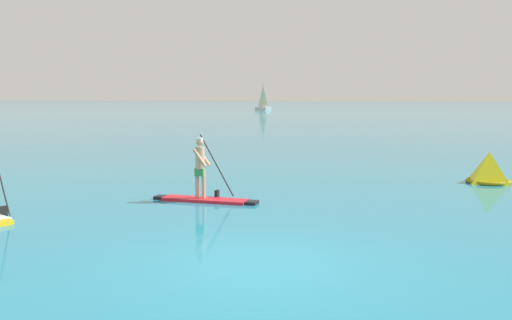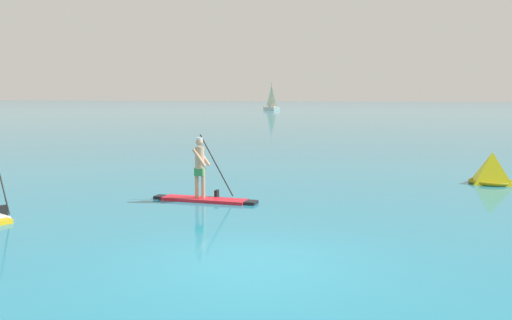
{
  "view_description": "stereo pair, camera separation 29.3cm",
  "coord_description": "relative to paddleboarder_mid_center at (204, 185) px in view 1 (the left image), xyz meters",
  "views": [
    {
      "loc": [
        2.4,
        -9.35,
        3.02
      ],
      "look_at": [
        -1.77,
        6.49,
        1.08
      ],
      "focal_mm": 39.14,
      "sensor_mm": 36.0,
      "label": 1
    },
    {
      "loc": [
        2.68,
        -9.27,
        3.02
      ],
      "look_at": [
        -1.77,
        6.49,
        1.08
      ],
      "focal_mm": 39.14,
      "sensor_mm": 36.0,
      "label": 2
    }
  ],
  "objects": [
    {
      "name": "race_marker_buoy",
      "position": [
        8.29,
        5.6,
        0.02
      ],
      "size": [
        1.74,
        1.74,
        1.07
      ],
      "color": "yellow",
      "rests_on": "ground"
    },
    {
      "name": "ground",
      "position": [
        2.99,
        -5.34,
        -0.45
      ],
      "size": [
        440.0,
        440.0,
        0.0
      ],
      "primitive_type": "plane",
      "color": "teal"
    },
    {
      "name": "paddleboarder_mid_center",
      "position": [
        0.0,
        0.0,
        0.0
      ],
      "size": [
        3.1,
        0.83,
        1.93
      ],
      "rotation": [
        0.0,
        0.0,
        -0.04
      ],
      "color": "red",
      "rests_on": "ground"
    },
    {
      "name": "sailboat_left_horizon",
      "position": [
        -20.14,
        87.57,
        0.28
      ],
      "size": [
        3.96,
        4.48,
        5.17
      ],
      "rotation": [
        0.0,
        0.0,
        5.39
      ],
      "color": "white",
      "rests_on": "ground"
    }
  ]
}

